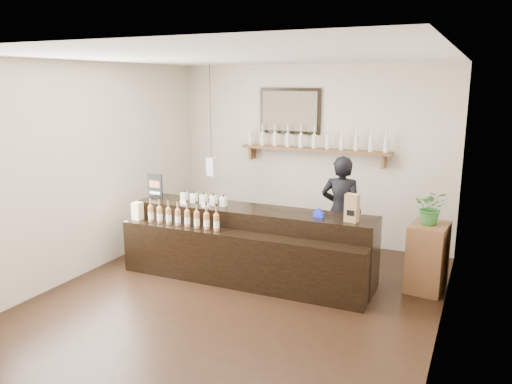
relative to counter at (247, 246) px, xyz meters
The scene contains 10 objects.
ground 0.75m from the counter, 72.01° to the right, with size 5.00×5.00×0.00m, color black.
room_shell 1.41m from the counter, 72.01° to the right, with size 5.00×5.00×5.00m.
back_wall_decor 2.23m from the counter, 88.91° to the left, with size 2.66×0.96×1.69m.
counter is the anchor object (origin of this frame).
promo_sign 1.64m from the counter, behind, with size 0.25×0.03×0.34m.
paper_bag 1.50m from the counter, ahead, with size 0.17×0.14×0.34m.
tape_dispenser 1.08m from the counter, ahead, with size 0.14×0.08×0.11m.
side_cabinet 2.27m from the counter, 15.17° to the left, with size 0.48×0.62×0.84m.
potted_plant 2.35m from the counter, 15.17° to the left, with size 0.38×0.33×0.42m, color #2E6E2C.
shopkeeper 1.45m from the counter, 44.90° to the left, with size 0.64×0.42×1.76m, color black.
Camera 1 is at (2.54, -5.01, 2.54)m, focal length 35.00 mm.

